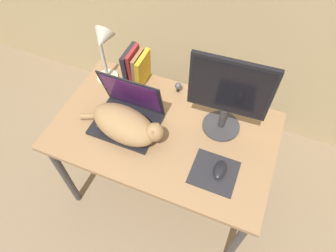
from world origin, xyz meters
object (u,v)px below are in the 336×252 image
Objects in this scene: external_monitor at (228,95)px; computer_mouse at (220,170)px; desk_lamp at (103,47)px; webcam at (178,86)px; book_row at (136,68)px; cat at (126,125)px; laptop at (128,115)px.

external_monitor reaches higher than computer_mouse.
desk_lamp reaches higher than webcam.
external_monitor is 2.07× the size of book_row.
desk_lamp is (-0.71, 0.07, 0.01)m from external_monitor.
external_monitor is at bearing 104.86° from computer_mouse.
book_row is at bearing 28.91° from desk_lamp.
webcam is at bearing 2.36° from book_row.
webcam is (0.26, 0.01, -0.07)m from book_row.
webcam is (0.40, 0.09, -0.23)m from desk_lamp.
external_monitor is 0.71m from desk_lamp.
desk_lamp is at bearing 156.98° from computer_mouse.
webcam reaches higher than computer_mouse.
desk_lamp is (-0.26, 0.29, 0.19)m from cat.
external_monitor is at bearing 26.92° from cat.
webcam is at bearing 153.17° from external_monitor.
cat is 0.41m from webcam.
external_monitor reaches higher than desk_lamp.
computer_mouse is 0.27× the size of desk_lamp.
laptop reaches higher than webcam.
laptop is 3.14× the size of computer_mouse.
external_monitor is (0.48, 0.15, 0.20)m from laptop.
laptop is 0.56m from computer_mouse.
desk_lamp is at bearing -151.09° from book_row.
laptop is 0.08m from cat.
laptop is at bearing 111.09° from cat.
book_row is 3.48× the size of webcam.
desk_lamp is at bearing 131.45° from cat.
cat is 0.44m from desk_lamp.
laptop is 0.69× the size of cat.
book_row is at bearing -177.64° from webcam.
book_row is at bearing 106.43° from laptop.
desk_lamp reaches higher than computer_mouse.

